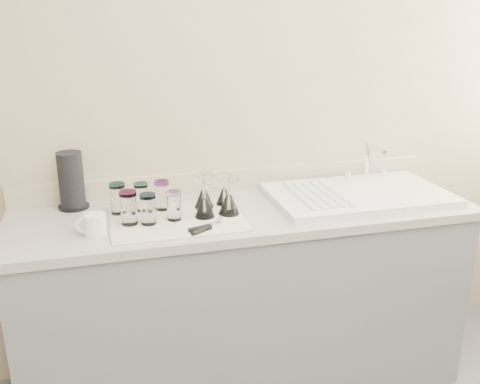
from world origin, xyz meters
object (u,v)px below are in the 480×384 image
object	(u,v)px
tumbler_teal	(118,198)
goblet_back_left	(204,196)
tumbler_lavender	(174,205)
paper_towel_roll	(71,181)
white_mug	(95,225)
tumbler_magenta	(129,207)
tumbler_blue	(148,209)
goblet_back_right	(224,194)
can_opener	(207,227)
tumbler_cyan	(141,197)
goblet_front_right	(229,202)
sink_unit	(358,194)
tumbler_purple	(162,195)
goblet_front_left	(205,205)

from	to	relation	value
tumbler_teal	goblet_back_left	size ratio (longest dim) A/B	0.88
tumbler_lavender	paper_towel_roll	world-z (taller)	paper_towel_roll
white_mug	tumbler_teal	bearing A→B (deg)	63.49
tumbler_magenta	tumbler_blue	size ratio (longest dim) A/B	1.10
tumbler_magenta	white_mug	bearing A→B (deg)	-154.97
tumbler_blue	goblet_back_right	distance (m)	0.39
tumbler_magenta	paper_towel_roll	bearing A→B (deg)	128.82
tumbler_teal	can_opener	xyz separation A→B (m)	(0.33, -0.28, -0.06)
goblet_back_right	paper_towel_roll	size ratio (longest dim) A/B	0.54
tumbler_cyan	goblet_back_left	world-z (taller)	goblet_back_left
goblet_back_left	goblet_front_right	bearing A→B (deg)	-51.63
sink_unit	can_opener	bearing A→B (deg)	-164.83
paper_towel_roll	goblet_front_right	bearing A→B (deg)	-22.86
tumbler_magenta	tumbler_purple	bearing A→B (deg)	42.42
tumbler_lavender	can_opener	xyz separation A→B (m)	(0.11, -0.14, -0.05)
tumbler_blue	paper_towel_roll	bearing A→B (deg)	135.17
goblet_back_right	can_opener	distance (m)	0.31
tumbler_blue	goblet_front_right	xyz separation A→B (m)	(0.34, 0.03, -0.01)
goblet_back_right	goblet_front_left	distance (m)	0.18
goblet_back_left	paper_towel_roll	size ratio (longest dim) A/B	0.60
tumbler_blue	white_mug	size ratio (longest dim) A/B	1.04
sink_unit	goblet_back_left	size ratio (longest dim) A/B	5.34
tumbler_cyan	can_opener	distance (m)	0.37
tumbler_purple	goblet_front_left	distance (m)	0.21
tumbler_magenta	tumbler_lavender	bearing A→B (deg)	-0.02
tumbler_purple	goblet_front_left	size ratio (longest dim) A/B	0.84
tumbler_lavender	white_mug	distance (m)	0.33
tumbler_teal	goblet_back_right	bearing A→B (deg)	-0.39
can_opener	white_mug	bearing A→B (deg)	169.69
goblet_back_right	goblet_front_left	size ratio (longest dim) A/B	0.89
sink_unit	goblet_back_right	world-z (taller)	sink_unit
sink_unit	goblet_front_left	xyz separation A→B (m)	(-0.75, -0.07, 0.04)
can_opener	paper_towel_roll	xyz separation A→B (m)	(-0.52, 0.42, 0.11)
tumbler_magenta	sink_unit	bearing A→B (deg)	3.62
tumbler_blue	white_mug	bearing A→B (deg)	-168.18
paper_towel_roll	tumbler_lavender	bearing A→B (deg)	-34.43
goblet_front_left	white_mug	xyz separation A→B (m)	(-0.45, -0.06, -0.02)
goblet_front_left	paper_towel_roll	distance (m)	0.61
tumbler_cyan	tumbler_magenta	world-z (taller)	tumbler_magenta
goblet_back_left	can_opener	xyz separation A→B (m)	(-0.04, -0.26, -0.04)
goblet_back_right	goblet_front_right	world-z (taller)	goblet_front_right
tumbler_cyan	goblet_front_right	distance (m)	0.38
goblet_back_left	white_mug	xyz separation A→B (m)	(-0.47, -0.18, -0.02)
tumbler_teal	paper_towel_roll	xyz separation A→B (m)	(-0.19, 0.14, 0.05)
tumbler_magenta	goblet_back_right	size ratio (longest dim) A/B	1.03
tumbler_teal	paper_towel_roll	bearing A→B (deg)	142.99
sink_unit	goblet_back_right	size ratio (longest dim) A/B	5.97
tumbler_lavender	goblet_back_right	xyz separation A→B (m)	(0.25, 0.14, -0.02)
goblet_back_left	goblet_front_right	distance (m)	0.14
tumbler_lavender	goblet_front_right	distance (m)	0.24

